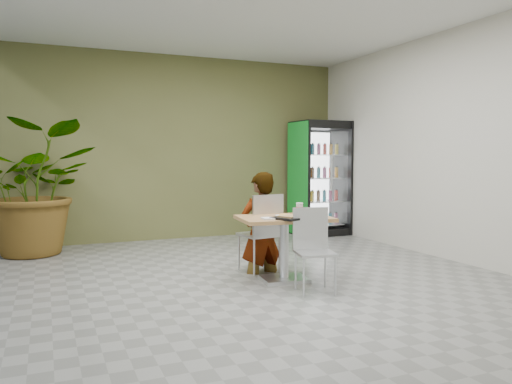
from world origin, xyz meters
TOP-DOWN VIEW (x-y plane):
  - ground at (0.00, 0.00)m, footprint 7.00×7.00m
  - room_envelope at (0.00, 0.00)m, footprint 6.00×7.00m
  - dining_table at (0.35, 0.04)m, footprint 1.11×0.84m
  - chair_far at (0.29, 0.51)m, footprint 0.49×0.50m
  - chair_near at (0.45, -0.44)m, footprint 0.47×0.48m
  - seated_woman at (0.27, 0.56)m, footprint 0.62×0.45m
  - pizza_plate at (0.37, 0.08)m, footprint 0.28×0.22m
  - soda_cup at (0.55, 0.06)m, footprint 0.09×0.09m
  - napkin_stack at (0.08, -0.11)m, footprint 0.16×0.16m
  - cafeteria_tray at (0.34, -0.17)m, footprint 0.52×0.45m
  - beverage_fridge at (2.51, 2.95)m, footprint 0.98×0.77m
  - potted_plant at (-2.31, 2.89)m, footprint 2.05×1.87m

SIDE VIEW (x-z plane):
  - ground at x=0.00m, z-range 0.00..0.00m
  - seated_woman at x=0.27m, z-range -0.30..1.25m
  - chair_near at x=0.45m, z-range 0.08..0.97m
  - dining_table at x=0.35m, z-range 0.16..0.91m
  - chair_far at x=0.29m, z-range 0.08..1.06m
  - napkin_stack at x=0.08m, z-range 0.75..0.77m
  - cafeteria_tray at x=0.34m, z-range 0.75..0.77m
  - pizza_plate at x=0.37m, z-range 0.75..0.78m
  - soda_cup at x=0.55m, z-range 0.75..0.90m
  - potted_plant at x=-2.31m, z-range 0.00..1.97m
  - beverage_fridge at x=2.51m, z-range 0.00..2.09m
  - room_envelope at x=0.00m, z-range 0.00..3.20m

